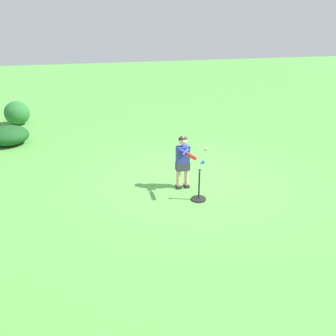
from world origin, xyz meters
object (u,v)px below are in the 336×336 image
(play_ball_far_left, at_px, (207,149))
(child_batter, at_px, (183,158))
(batting_tee, at_px, (199,195))
(play_ball_center_lawn, at_px, (203,162))

(play_ball_far_left, bearing_deg, child_batter, 148.45)
(child_batter, relative_size, batting_tee, 1.74)
(play_ball_center_lawn, bearing_deg, batting_tee, 158.47)
(child_batter, bearing_deg, play_ball_far_left, -31.55)
(play_ball_far_left, distance_m, batting_tee, 2.74)
(child_batter, distance_m, play_ball_far_left, 2.37)
(play_ball_center_lawn, height_order, play_ball_far_left, play_ball_center_lawn)
(batting_tee, bearing_deg, child_batter, 14.73)
(play_ball_center_lawn, xyz_separation_m, batting_tee, (-1.70, 0.67, 0.07))
(child_batter, height_order, play_ball_far_left, child_batter)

